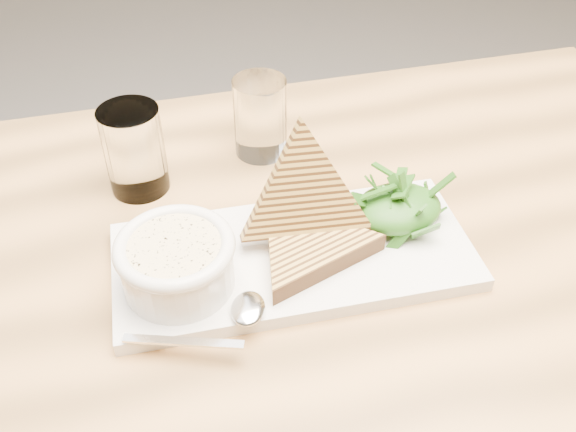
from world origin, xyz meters
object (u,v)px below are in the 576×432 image
object	(u,v)px
glass_near	(134,150)
platter	(294,256)
soup_bowl	(178,268)
glass_far	(260,117)
table_top	(252,324)

from	to	relation	value
glass_near	platter	bearing A→B (deg)	-52.65
platter	soup_bowl	xyz separation A→B (m)	(-0.12, -0.01, 0.03)
glass_near	glass_far	world-z (taller)	glass_near
soup_bowl	glass_near	size ratio (longest dim) A/B	1.02
table_top	platter	distance (m)	0.09
soup_bowl	glass_far	distance (m)	0.27
soup_bowl	glass_far	size ratio (longest dim) A/B	1.07
table_top	glass_near	bearing A→B (deg)	107.92
table_top	soup_bowl	bearing A→B (deg)	143.74
table_top	glass_near	world-z (taller)	glass_near
soup_bowl	glass_near	xyz separation A→B (m)	(-0.01, 0.19, 0.02)
platter	glass_far	xyz separation A→B (m)	(0.02, 0.21, 0.04)
soup_bowl	platter	bearing A→B (deg)	3.80
platter	glass_near	size ratio (longest dim) A/B	3.49
table_top	platter	world-z (taller)	platter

